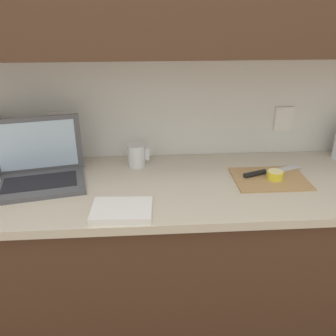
{
  "coord_description": "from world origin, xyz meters",
  "views": [
    {
      "loc": [
        0.04,
        -1.35,
        1.61
      ],
      "look_at": [
        0.13,
        -0.01,
        0.99
      ],
      "focal_mm": 38.0,
      "sensor_mm": 36.0,
      "label": 1
    }
  ],
  "objects": [
    {
      "name": "counter_unit",
      "position": [
        -0.02,
        0.0,
        0.47
      ],
      "size": [
        2.55,
        0.63,
        0.91
      ],
      "color": "#472D1E",
      "rests_on": "ground_plane"
    },
    {
      "name": "wall_back",
      "position": [
        0.0,
        0.24,
        1.56
      ],
      "size": [
        5.2,
        0.38,
        2.6
      ],
      "color": "white",
      "rests_on": "ground_plane"
    },
    {
      "name": "lemon_half_cut",
      "position": [
        0.59,
        -0.0,
        0.94
      ],
      "size": [
        0.07,
        0.07,
        0.04
      ],
      "color": "yellow",
      "rests_on": "cutting_board"
    },
    {
      "name": "knife",
      "position": [
        0.56,
        0.05,
        0.93
      ],
      "size": [
        0.3,
        0.13,
        0.02
      ],
      "rotation": [
        0.0,
        0.0,
        0.35
      ],
      "color": "silver",
      "rests_on": "cutting_board"
    },
    {
      "name": "measuring_cup",
      "position": [
        -0.01,
        0.2,
        0.97
      ],
      "size": [
        0.1,
        0.08,
        0.11
      ],
      "color": "silver",
      "rests_on": "counter_unit"
    },
    {
      "name": "dish_towel",
      "position": [
        -0.06,
        -0.22,
        0.93
      ],
      "size": [
        0.23,
        0.17,
        0.02
      ],
      "primitive_type": "cube",
      "rotation": [
        0.0,
        0.0,
        -0.05
      ],
      "color": "white",
      "rests_on": "counter_unit"
    },
    {
      "name": "laptop",
      "position": [
        -0.42,
        0.06,
        0.98
      ],
      "size": [
        0.41,
        0.32,
        0.27
      ],
      "rotation": [
        0.0,
        0.0,
        0.2
      ],
      "color": "#515156",
      "rests_on": "counter_unit"
    },
    {
      "name": "cutting_board",
      "position": [
        0.57,
        0.01,
        0.92
      ],
      "size": [
        0.31,
        0.24,
        0.01
      ],
      "primitive_type": "cube",
      "color": "tan",
      "rests_on": "counter_unit"
    }
  ]
}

